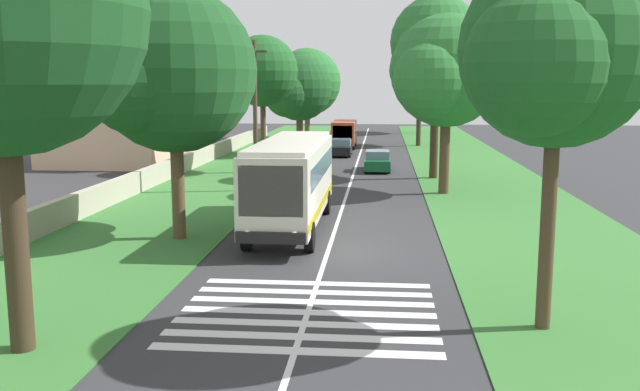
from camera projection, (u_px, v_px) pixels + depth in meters
name	position (u px, v px, depth m)	size (l,w,h in m)	color
ground	(328.00, 253.00, 24.86)	(160.00, 160.00, 0.00)	#333335
grass_verge_left	(208.00, 187.00, 40.33)	(120.00, 8.00, 0.04)	#387533
grass_verge_right	(494.00, 191.00, 38.87)	(120.00, 8.00, 0.04)	#387533
centre_line	(348.00, 190.00, 39.60)	(110.00, 0.16, 0.01)	silver
coach_bus	(292.00, 178.00, 28.58)	(11.16, 2.62, 3.73)	silver
zebra_crossing	(308.00, 312.00, 18.37)	(5.85, 6.80, 0.01)	silver
trailing_car_0	(378.00, 161.00, 48.03)	(4.30, 1.78, 1.43)	#145933
trailing_car_1	(341.00, 148.00, 58.05)	(4.30, 1.78, 1.43)	black
trailing_minibus_0	(344.00, 132.00, 65.06)	(6.00, 2.14, 2.53)	#CC4C33
roadside_tree_left_0	(297.00, 90.00, 57.81)	(6.80, 5.50, 8.30)	#4C3826
roadside_tree_left_2	(306.00, 84.00, 74.49)	(8.28, 7.26, 9.77)	brown
roadside_tree_left_3	(173.00, 75.00, 26.30)	(7.66, 6.27, 9.62)	brown
roadside_tree_left_4	(261.00, 73.00, 45.91)	(5.39, 4.76, 9.18)	#4C3826
roadside_tree_right_0	(551.00, 56.00, 16.00)	(5.52, 4.61, 9.05)	#4C3826
roadside_tree_right_1	(418.00, 68.00, 83.21)	(9.18, 7.40, 11.71)	#3D2D1E
roadside_tree_right_2	(444.00, 74.00, 36.99)	(7.12, 6.07, 9.69)	#4C3826
roadside_tree_right_3	(435.00, 45.00, 43.07)	(6.63, 5.78, 11.41)	#3D2D1E
roadside_tree_right_4	(418.00, 78.00, 66.19)	(6.69, 5.37, 9.31)	#3D2D1E
utility_pole	(255.00, 114.00, 38.31)	(0.24, 1.40, 8.31)	#473828
roadside_wall	(176.00, 166.00, 45.45)	(70.00, 0.40, 1.18)	#B2A893
roadside_building	(119.00, 125.00, 52.88)	(11.39, 9.27, 5.59)	beige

